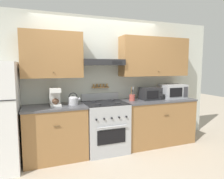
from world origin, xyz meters
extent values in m
plane|color=#B2A38E|center=(0.00, 0.00, 0.00)|extent=(16.00, 16.00, 0.00)
cube|color=silver|center=(0.00, 0.69, 1.27)|extent=(5.20, 0.08, 2.55)
cube|color=olive|center=(-0.91, 0.48, 1.79)|extent=(1.02, 0.33, 0.79)
sphere|color=brown|center=(-0.91, 0.31, 1.49)|extent=(0.02, 0.02, 0.02)
cube|color=olive|center=(1.14, 0.48, 1.79)|extent=(1.49, 0.33, 0.79)
sphere|color=brown|center=(1.14, 0.31, 1.49)|extent=(0.02, 0.02, 0.02)
cube|color=#232326|center=(0.00, 0.46, 1.67)|extent=(0.79, 0.37, 0.11)
cube|color=black|center=(0.22, 0.28, 1.67)|extent=(0.19, 0.01, 0.05)
cube|color=olive|center=(0.00, 0.61, 1.18)|extent=(0.34, 0.07, 0.02)
cylinder|color=olive|center=(-0.14, 0.61, 1.22)|extent=(0.03, 0.03, 0.06)
cylinder|color=olive|center=(-0.07, 0.61, 1.22)|extent=(0.03, 0.03, 0.06)
cylinder|color=olive|center=(0.00, 0.61, 1.22)|extent=(0.03, 0.03, 0.06)
cylinder|color=olive|center=(0.07, 0.61, 1.22)|extent=(0.03, 0.03, 0.06)
cylinder|color=olive|center=(0.14, 0.61, 1.22)|extent=(0.03, 0.03, 0.06)
cube|color=olive|center=(-0.91, 0.33, 0.44)|extent=(1.02, 0.63, 0.89)
cube|color=#4C4C51|center=(-0.91, 0.33, 0.90)|extent=(1.05, 0.65, 0.03)
cylinder|color=brown|center=(-0.91, 0.01, 0.66)|extent=(0.10, 0.01, 0.01)
cube|color=olive|center=(1.14, 0.33, 0.44)|extent=(1.49, 0.63, 0.89)
cube|color=#4C4C51|center=(1.14, 0.33, 0.90)|extent=(1.51, 0.65, 0.03)
cylinder|color=brown|center=(1.14, 0.01, 0.66)|extent=(0.10, 0.01, 0.01)
cube|color=#ADAFB5|center=(0.00, 0.31, 0.46)|extent=(0.76, 0.65, 0.91)
cube|color=black|center=(0.00, -0.02, 0.38)|extent=(0.52, 0.01, 0.26)
cylinder|color=#ADAFB5|center=(0.00, -0.04, 0.57)|extent=(0.53, 0.02, 0.02)
cube|color=black|center=(0.00, 0.31, 0.92)|extent=(0.76, 0.65, 0.01)
cylinder|color=#232326|center=(-0.18, 0.16, 0.93)|extent=(0.11, 0.11, 0.02)
cylinder|color=#232326|center=(0.18, 0.16, 0.93)|extent=(0.11, 0.11, 0.02)
cylinder|color=#232326|center=(-0.18, 0.47, 0.93)|extent=(0.11, 0.11, 0.02)
cylinder|color=#232326|center=(0.18, 0.47, 0.93)|extent=(0.11, 0.11, 0.02)
cylinder|color=black|center=(-0.27, -0.03, 0.71)|extent=(0.03, 0.02, 0.03)
cylinder|color=black|center=(-0.14, -0.03, 0.71)|extent=(0.03, 0.02, 0.03)
cylinder|color=black|center=(0.00, -0.03, 0.71)|extent=(0.03, 0.02, 0.03)
cylinder|color=black|center=(0.14, -0.03, 0.71)|extent=(0.03, 0.02, 0.03)
cylinder|color=black|center=(0.27, -0.03, 0.71)|extent=(0.03, 0.02, 0.03)
cube|color=#ADAFB5|center=(0.00, 0.62, 0.99)|extent=(0.76, 0.04, 0.14)
cylinder|color=#B7B7BC|center=(-0.58, 0.35, 0.98)|extent=(0.18, 0.18, 0.12)
ellipsoid|color=#B7B7BC|center=(-0.58, 0.35, 1.04)|extent=(0.16, 0.16, 0.07)
sphere|color=black|center=(-0.58, 0.35, 1.08)|extent=(0.02, 0.02, 0.02)
cylinder|color=#B7B7BC|center=(-0.50, 0.35, 0.99)|extent=(0.11, 0.04, 0.09)
torus|color=black|center=(-0.58, 0.35, 1.06)|extent=(0.15, 0.01, 0.15)
cube|color=white|center=(-0.89, 0.35, 0.93)|extent=(0.18, 0.26, 0.03)
cube|color=white|center=(-0.89, 0.44, 1.07)|extent=(0.18, 0.08, 0.30)
cube|color=white|center=(-0.89, 0.34, 1.19)|extent=(0.18, 0.22, 0.07)
ellipsoid|color=#4C3323|center=(-0.89, 0.33, 1.00)|extent=(0.11, 0.11, 0.10)
cube|color=#ADAFB5|center=(1.54, 0.37, 1.06)|extent=(0.51, 0.38, 0.29)
cube|color=black|center=(1.48, 0.18, 1.06)|extent=(0.30, 0.01, 0.19)
cube|color=#38383D|center=(1.73, 0.18, 1.06)|extent=(0.10, 0.01, 0.21)
cylinder|color=#B24C42|center=(0.57, 0.35, 0.98)|extent=(0.11, 0.11, 0.12)
cylinder|color=olive|center=(0.55, 0.35, 1.11)|extent=(0.01, 0.05, 0.16)
cylinder|color=#28282B|center=(0.58, 0.36, 1.11)|extent=(0.01, 0.04, 0.16)
cylinder|color=#B2B2B7|center=(0.59, 0.36, 1.11)|extent=(0.01, 0.03, 0.16)
cube|color=#232326|center=(0.98, 0.35, 1.04)|extent=(0.40, 0.29, 0.25)
cube|color=black|center=(0.95, 0.20, 1.04)|extent=(0.25, 0.01, 0.15)
cylinder|color=black|center=(1.13, 0.20, 1.09)|extent=(0.03, 0.01, 0.03)
cylinder|color=black|center=(1.13, 0.20, 1.00)|extent=(0.03, 0.01, 0.03)
camera|label=1|loc=(-1.17, -3.13, 1.58)|focal=32.00mm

